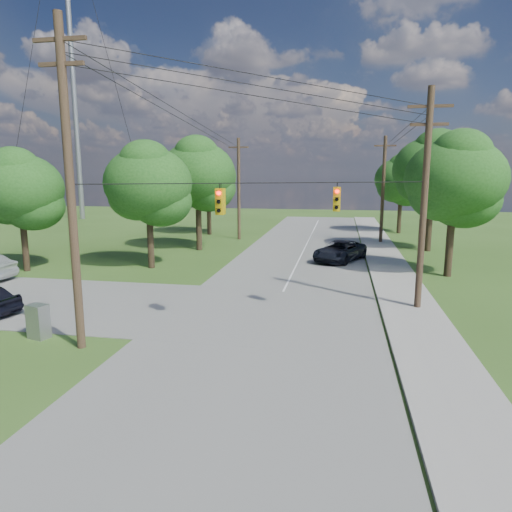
% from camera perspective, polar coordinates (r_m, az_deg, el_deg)
% --- Properties ---
extents(ground, '(140.00, 140.00, 0.00)m').
position_cam_1_polar(ground, '(16.89, -7.89, -12.78)').
color(ground, '#31511B').
rests_on(ground, ground).
extents(main_road, '(10.00, 100.00, 0.03)m').
position_cam_1_polar(main_road, '(21.00, 1.70, -7.95)').
color(main_road, gray).
rests_on(main_road, ground).
extents(sidewalk_east, '(2.60, 100.00, 0.12)m').
position_cam_1_polar(sidewalk_east, '(21.09, 20.20, -8.39)').
color(sidewalk_east, gray).
rests_on(sidewalk_east, ground).
extents(pole_sw, '(2.00, 0.32, 12.00)m').
position_cam_1_polar(pole_sw, '(17.92, -22.24, 8.38)').
color(pole_sw, '#4D3927').
rests_on(pole_sw, ground).
extents(pole_ne, '(2.00, 0.32, 10.50)m').
position_cam_1_polar(pole_ne, '(23.07, 20.30, 6.88)').
color(pole_ne, '#4D3927').
rests_on(pole_ne, ground).
extents(pole_north_e, '(2.00, 0.32, 10.00)m').
position_cam_1_polar(pole_north_e, '(44.91, 15.60, 8.07)').
color(pole_north_e, '#4D3927').
rests_on(pole_north_e, ground).
extents(pole_north_w, '(2.00, 0.32, 10.00)m').
position_cam_1_polar(pole_north_w, '(45.85, -2.16, 8.47)').
color(pole_north_w, '#4D3927').
rests_on(pole_north_w, ground).
extents(power_lines, '(13.93, 29.62, 4.93)m').
position_cam_1_polar(power_lines, '(26.62, 2.95, 15.82)').
color(power_lines, black).
rests_on(power_lines, ground).
extents(traffic_signals, '(4.91, 3.27, 1.05)m').
position_cam_1_polar(traffic_signals, '(19.33, 3.16, 7.04)').
color(traffic_signals, '#C7A40B').
rests_on(traffic_signals, ground).
extents(radio_mast, '(0.70, 0.70, 45.00)m').
position_cam_1_polar(radio_mast, '(72.87, -22.07, 22.21)').
color(radio_mast, gray).
rests_on(radio_mast, ground).
extents(tree_w_near, '(6.00, 6.00, 8.40)m').
position_cam_1_polar(tree_w_near, '(32.45, -13.33, 8.85)').
color(tree_w_near, '#3D301E').
rests_on(tree_w_near, ground).
extents(tree_w_mid, '(6.40, 6.40, 9.22)m').
position_cam_1_polar(tree_w_mid, '(39.58, -7.31, 10.21)').
color(tree_w_mid, '#3D301E').
rests_on(tree_w_mid, ground).
extents(tree_w_far, '(6.00, 6.00, 8.73)m').
position_cam_1_polar(tree_w_far, '(49.73, -5.97, 9.86)').
color(tree_w_far, '#3D301E').
rests_on(tree_w_far, ground).
extents(tree_e_near, '(6.20, 6.20, 8.81)m').
position_cam_1_polar(tree_e_near, '(31.50, 23.59, 8.84)').
color(tree_e_near, '#3D301E').
rests_on(tree_e_near, ground).
extents(tree_e_mid, '(6.60, 6.60, 9.64)m').
position_cam_1_polar(tree_e_mid, '(41.40, 21.24, 10.06)').
color(tree_e_mid, '#3D301E').
rests_on(tree_e_mid, ground).
extents(tree_e_far, '(5.80, 5.80, 8.32)m').
position_cam_1_polar(tree_e_far, '(53.11, 17.73, 9.11)').
color(tree_e_far, '#3D301E').
rests_on(tree_e_far, ground).
extents(tree_cross_n, '(5.60, 5.60, 7.91)m').
position_cam_1_polar(tree_cross_n, '(34.40, -27.44, 7.50)').
color(tree_cross_n, '#3D301E').
rests_on(tree_cross_n, ground).
extents(car_main_north, '(4.50, 5.99, 1.51)m').
position_cam_1_polar(car_main_north, '(35.17, 10.43, 0.63)').
color(car_main_north, black).
rests_on(car_main_north, main_road).
extents(control_cabinet, '(0.89, 0.74, 1.40)m').
position_cam_1_polar(control_cabinet, '(20.55, -25.58, -7.39)').
color(control_cabinet, gray).
rests_on(control_cabinet, ground).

